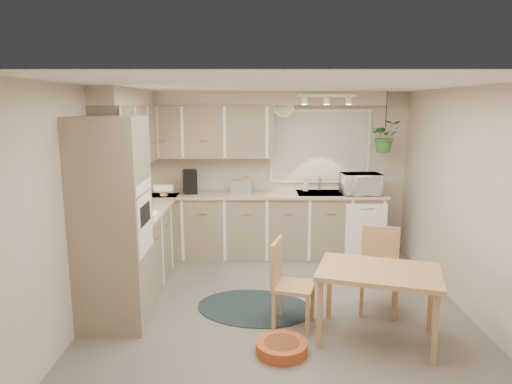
{
  "coord_description": "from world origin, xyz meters",
  "views": [
    {
      "loc": [
        -0.25,
        -4.74,
        2.2
      ],
      "look_at": [
        -0.26,
        0.55,
        1.19
      ],
      "focal_mm": 32.0,
      "sensor_mm": 36.0,
      "label": 1
    }
  ],
  "objects_px": {
    "chair_back": "(379,272)",
    "braided_rug": "(254,307)",
    "microwave": "(361,182)",
    "dining_table": "(377,305)",
    "pet_bed": "(282,348)",
    "chair_left": "(294,284)"
  },
  "relations": [
    {
      "from": "dining_table",
      "to": "chair_left",
      "type": "distance_m",
      "value": 0.82
    },
    {
      "from": "dining_table",
      "to": "microwave",
      "type": "relative_size",
      "value": 2.02
    },
    {
      "from": "chair_back",
      "to": "microwave",
      "type": "relative_size",
      "value": 1.64
    },
    {
      "from": "chair_back",
      "to": "pet_bed",
      "type": "relative_size",
      "value": 1.92
    },
    {
      "from": "dining_table",
      "to": "pet_bed",
      "type": "xyz_separation_m",
      "value": [
        -0.91,
        -0.26,
        -0.29
      ]
    },
    {
      "from": "chair_left",
      "to": "microwave",
      "type": "bearing_deg",
      "value": 167.62
    },
    {
      "from": "dining_table",
      "to": "chair_left",
      "type": "relative_size",
      "value": 1.27
    },
    {
      "from": "chair_left",
      "to": "chair_back",
      "type": "relative_size",
      "value": 0.97
    },
    {
      "from": "chair_back",
      "to": "braided_rug",
      "type": "xyz_separation_m",
      "value": [
        -1.34,
        0.07,
        -0.44
      ]
    },
    {
      "from": "chair_back",
      "to": "chair_left",
      "type": "bearing_deg",
      "value": 32.49
    },
    {
      "from": "braided_rug",
      "to": "pet_bed",
      "type": "bearing_deg",
      "value": -75.09
    },
    {
      "from": "chair_back",
      "to": "braided_rug",
      "type": "relative_size",
      "value": 0.7
    },
    {
      "from": "braided_rug",
      "to": "microwave",
      "type": "xyz_separation_m",
      "value": [
        1.52,
        1.73,
        1.12
      ]
    },
    {
      "from": "braided_rug",
      "to": "pet_bed",
      "type": "relative_size",
      "value": 2.73
    },
    {
      "from": "chair_left",
      "to": "chair_back",
      "type": "height_order",
      "value": "chair_back"
    },
    {
      "from": "dining_table",
      "to": "braided_rug",
      "type": "xyz_separation_m",
      "value": [
        -1.16,
        0.68,
        -0.34
      ]
    },
    {
      "from": "dining_table",
      "to": "braided_rug",
      "type": "bearing_deg",
      "value": 149.79
    },
    {
      "from": "microwave",
      "to": "braided_rug",
      "type": "bearing_deg",
      "value": -135.86
    },
    {
      "from": "braided_rug",
      "to": "pet_bed",
      "type": "height_order",
      "value": "pet_bed"
    },
    {
      "from": "dining_table",
      "to": "chair_left",
      "type": "bearing_deg",
      "value": 158.96
    },
    {
      "from": "chair_back",
      "to": "microwave",
      "type": "distance_m",
      "value": 1.93
    },
    {
      "from": "chair_left",
      "to": "braided_rug",
      "type": "bearing_deg",
      "value": -118.28
    }
  ]
}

